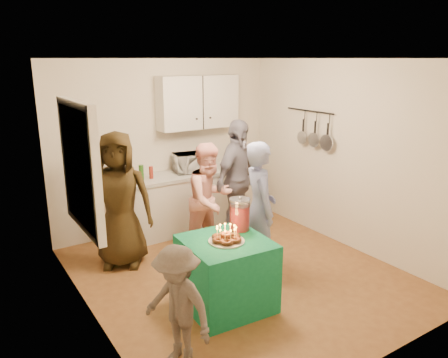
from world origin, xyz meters
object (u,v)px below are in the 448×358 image
party_table (226,273)px  woman_back_right (237,180)px  counter (188,202)px  child_near_left (177,306)px  woman_back_left (119,200)px  woman_back_center (210,200)px  microwave (191,163)px  punch_jar (240,215)px  man_birthday (260,209)px

party_table → woman_back_right: (1.17, 1.50, 0.50)m
counter → party_table: size_ratio=2.59×
child_near_left → woman_back_right: bearing=115.0°
woman_back_left → counter: bearing=54.7°
woman_back_center → child_near_left: bearing=-138.9°
microwave → woman_back_left: size_ratio=0.30×
woman_back_left → woman_back_right: (1.76, -0.07, 0.01)m
party_table → punch_jar: bearing=30.4°
counter → man_birthday: size_ratio=1.32×
counter → woman_back_center: (-0.18, -0.97, 0.34)m
microwave → party_table: size_ratio=0.62×
woman_back_center → microwave: bearing=64.5°
punch_jar → man_birthday: size_ratio=0.20×
punch_jar → woman_back_center: woman_back_center is taller
woman_back_center → child_near_left: woman_back_center is taller
woman_back_left → woman_back_center: 1.19m
child_near_left → counter: bearing=129.8°
microwave → woman_back_right: bearing=-51.8°
counter → child_near_left: size_ratio=1.98×
microwave → man_birthday: man_birthday is taller
woman_back_right → child_near_left: 2.90m
party_table → woman_back_left: size_ratio=0.49×
punch_jar → woman_back_center: bearing=76.3°
microwave → man_birthday: 1.79m
man_birthday → woman_back_right: 1.15m
child_near_left → party_table: bearing=102.2°
punch_jar → woman_back_right: size_ratio=0.19×
microwave → woman_back_left: (-1.39, -0.63, -0.18)m
woman_back_center → woman_back_right: bearing=12.5°
microwave → woman_back_left: woman_back_left is taller
woman_back_center → counter: bearing=69.0°
man_birthday → child_near_left: size_ratio=1.50×
microwave → child_near_left: 3.25m
woman_back_center → party_table: bearing=-124.6°
woman_back_left → woman_back_center: woman_back_left is taller
man_birthday → child_near_left: man_birthday is taller
counter → woman_back_center: 1.04m
counter → party_table: bearing=-108.3°
punch_jar → party_table: bearing=-149.6°
punch_jar → man_birthday: man_birthday is taller
microwave → woman_back_right: (0.37, -0.70, -0.17)m
microwave → child_near_left: bearing=-110.6°
counter → party_table: 2.32m
punch_jar → woman_back_center: 1.11m
child_near_left → man_birthday: bearing=100.7°
woman_back_left → punch_jar: bearing=-28.9°
woman_back_center → woman_back_right: woman_back_right is taller
counter → microwave: 0.63m
man_birthday → counter: bearing=20.8°
counter → woman_back_left: 1.52m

